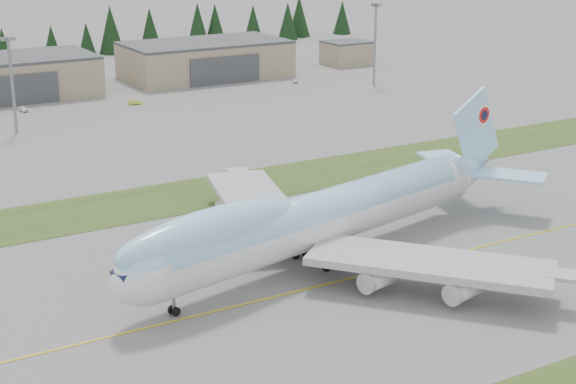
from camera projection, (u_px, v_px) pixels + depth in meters
ground at (375, 273)px, 122.22m from camera, size 7000.00×7000.00×0.00m
grass_strip_far at (229, 189)px, 159.23m from camera, size 400.00×18.00×0.08m
taxiway_line_main at (375, 273)px, 122.22m from camera, size 400.00×0.40×0.02m
boeing_747_freighter at (320, 217)px, 123.98m from camera, size 78.02×65.52×20.48m
hangar_center at (3, 77)px, 236.62m from camera, size 48.00×26.60×10.80m
hangar_right at (206, 59)px, 265.52m from camera, size 48.00×26.60×10.80m
control_shed at (347, 53)px, 288.51m from camera, size 14.00×12.00×7.60m
service_vehicle_a at (23, 112)px, 220.92m from camera, size 1.79×3.83×1.27m
service_vehicle_b at (135, 105)px, 228.95m from camera, size 3.95×2.39×1.23m
service_vehicle_c at (295, 83)px, 258.37m from camera, size 3.11×4.00×1.08m
conifer_belt at (48, 37)px, 300.41m from camera, size 274.77×14.72×16.98m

